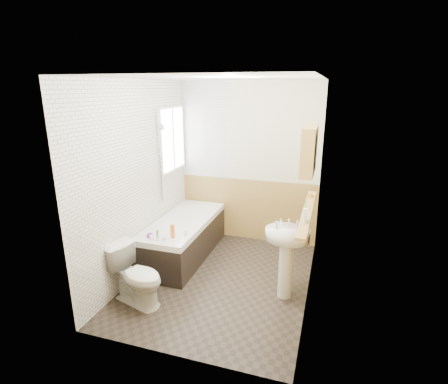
% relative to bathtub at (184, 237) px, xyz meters
% --- Properties ---
extents(floor, '(2.80, 2.80, 0.00)m').
position_rel_bathtub_xyz_m(floor, '(0.73, -0.50, -0.30)').
color(floor, black).
rests_on(floor, ground).
extents(ceiling, '(2.80, 2.80, 0.00)m').
position_rel_bathtub_xyz_m(ceiling, '(0.73, -0.50, 2.20)').
color(ceiling, white).
rests_on(ceiling, ground).
extents(wall_back, '(2.20, 0.02, 2.50)m').
position_rel_bathtub_xyz_m(wall_back, '(0.73, 0.91, 0.95)').
color(wall_back, beige).
rests_on(wall_back, ground).
extents(wall_front, '(2.20, 0.02, 2.50)m').
position_rel_bathtub_xyz_m(wall_front, '(0.73, -1.91, 0.95)').
color(wall_front, beige).
rests_on(wall_front, ground).
extents(wall_left, '(0.02, 2.80, 2.50)m').
position_rel_bathtub_xyz_m(wall_left, '(-0.38, -0.50, 0.95)').
color(wall_left, beige).
rests_on(wall_left, ground).
extents(wall_right, '(0.02, 2.80, 2.50)m').
position_rel_bathtub_xyz_m(wall_right, '(1.84, -0.50, 0.95)').
color(wall_right, beige).
rests_on(wall_right, ground).
extents(wainscot_right, '(0.01, 2.80, 1.00)m').
position_rel_bathtub_xyz_m(wainscot_right, '(1.82, -0.50, 0.20)').
color(wainscot_right, '#B08D48').
rests_on(wainscot_right, wall_right).
extents(wainscot_front, '(2.20, 0.01, 1.00)m').
position_rel_bathtub_xyz_m(wainscot_front, '(0.73, -1.89, 0.20)').
color(wainscot_front, '#B08D48').
rests_on(wainscot_front, wall_front).
extents(wainscot_back, '(2.20, 0.01, 1.00)m').
position_rel_bathtub_xyz_m(wainscot_back, '(0.73, 0.89, 0.20)').
color(wainscot_back, '#B08D48').
rests_on(wainscot_back, wall_back).
extents(tile_cladding_left, '(0.01, 2.80, 2.50)m').
position_rel_bathtub_xyz_m(tile_cladding_left, '(-0.36, -0.50, 0.95)').
color(tile_cladding_left, white).
rests_on(tile_cladding_left, wall_left).
extents(tile_return_back, '(0.75, 0.01, 1.50)m').
position_rel_bathtub_xyz_m(tile_return_back, '(0.01, 0.89, 1.45)').
color(tile_return_back, white).
rests_on(tile_return_back, wall_back).
extents(window, '(0.03, 0.79, 0.99)m').
position_rel_bathtub_xyz_m(window, '(-0.33, 0.45, 1.35)').
color(window, white).
rests_on(window, wall_left).
extents(bathtub, '(0.70, 1.73, 0.71)m').
position_rel_bathtub_xyz_m(bathtub, '(0.00, 0.00, 0.00)').
color(bathtub, black).
rests_on(bathtub, floor).
extents(shower_riser, '(0.11, 0.09, 1.29)m').
position_rel_bathtub_xyz_m(shower_riser, '(-0.31, -0.01, 1.26)').
color(shower_riser, silver).
rests_on(shower_riser, wall_left).
extents(toilet, '(0.77, 0.57, 0.68)m').
position_rel_bathtub_xyz_m(toilet, '(-0.03, -1.25, 0.04)').
color(toilet, white).
rests_on(toilet, floor).
extents(sink, '(0.51, 0.41, 0.98)m').
position_rel_bathtub_xyz_m(sink, '(1.57, -0.61, 0.32)').
color(sink, white).
rests_on(sink, floor).
extents(pine_shelf, '(0.10, 1.55, 0.03)m').
position_rel_bathtub_xyz_m(pine_shelf, '(1.77, -0.60, 0.80)').
color(pine_shelf, '#B08D48').
rests_on(pine_shelf, wall_right).
extents(medicine_cabinet, '(0.14, 0.55, 0.50)m').
position_rel_bathtub_xyz_m(medicine_cabinet, '(1.74, -0.61, 1.48)').
color(medicine_cabinet, '#B08D48').
rests_on(medicine_cabinet, wall_right).
extents(foam_can, '(0.06, 0.06, 0.15)m').
position_rel_bathtub_xyz_m(foam_can, '(1.77, -0.98, 0.89)').
color(foam_can, silver).
rests_on(foam_can, pine_shelf).
extents(green_bottle, '(0.06, 0.06, 0.25)m').
position_rel_bathtub_xyz_m(green_bottle, '(1.77, -0.93, 0.94)').
color(green_bottle, '#59C647').
rests_on(green_bottle, pine_shelf).
extents(black_jar, '(0.07, 0.07, 0.04)m').
position_rel_bathtub_xyz_m(black_jar, '(1.77, -0.09, 0.83)').
color(black_jar, orange).
rests_on(black_jar, pine_shelf).
extents(soap_bottle, '(0.08, 0.17, 0.08)m').
position_rel_bathtub_xyz_m(soap_bottle, '(1.71, -0.66, 0.61)').
color(soap_bottle, purple).
rests_on(soap_bottle, sink).
extents(clear_bottle, '(0.04, 0.04, 0.09)m').
position_rel_bathtub_xyz_m(clear_bottle, '(1.45, -0.64, 0.61)').
color(clear_bottle, silver).
rests_on(clear_bottle, sink).
extents(blue_gel, '(0.06, 0.04, 0.18)m').
position_rel_bathtub_xyz_m(blue_gel, '(0.14, -0.63, 0.36)').
color(blue_gel, orange).
rests_on(blue_gel, bathtub).
extents(cream_jar, '(0.10, 0.10, 0.05)m').
position_rel_bathtub_xyz_m(cream_jar, '(-0.16, -0.69, 0.30)').
color(cream_jar, purple).
rests_on(cream_jar, bathtub).
extents(orange_bottle, '(0.03, 0.03, 0.08)m').
position_rel_bathtub_xyz_m(orange_bottle, '(0.27, -0.53, 0.31)').
color(orange_bottle, silver).
rests_on(orange_bottle, bathtub).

